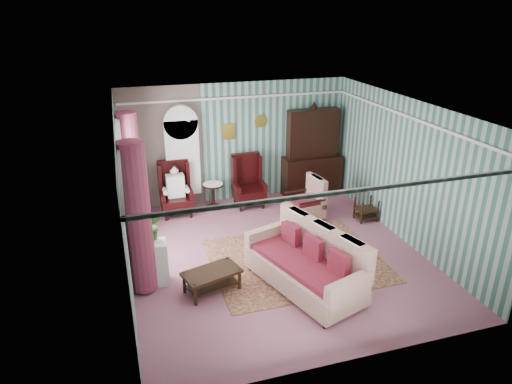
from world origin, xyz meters
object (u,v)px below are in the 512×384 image
object	(u,v)px
wingback_left	(176,189)
round_side_table	(213,196)
wingback_right	(249,182)
coffee_table	(212,281)
floral_armchair	(305,197)
sofa	(304,263)
seated_woman	(176,191)
plant_stand	(151,264)
bookcase	(183,163)
nest_table	(366,209)
dresser_hutch	(313,150)

from	to	relation	value
wingback_left	round_side_table	size ratio (longest dim) A/B	2.08
wingback_right	coffee_table	bearing A→B (deg)	-116.01
round_side_table	floral_armchair	xyz separation A→B (m)	(1.84, -1.24, 0.24)
round_side_table	sofa	bearing A→B (deg)	-78.44
seated_woman	round_side_table	distance (m)	0.96
plant_stand	floral_armchair	bearing A→B (deg)	25.09
seated_woman	floral_armchair	bearing A→B (deg)	-21.67
floral_armchair	round_side_table	bearing A→B (deg)	47.79
bookcase	seated_woman	distance (m)	0.70
sofa	coffee_table	bearing A→B (deg)	57.55
seated_woman	sofa	xyz separation A→B (m)	(1.68, -3.65, -0.09)
nest_table	sofa	bearing A→B (deg)	-138.74
bookcase	wingback_left	xyz separation A→B (m)	(-0.25, -0.39, -0.50)
dresser_hutch	round_side_table	xyz separation A→B (m)	(-2.60, -0.12, -0.88)
seated_woman	coffee_table	world-z (taller)	seated_woman
wingback_right	round_side_table	size ratio (longest dim) A/B	2.08
dresser_hutch	nest_table	size ratio (longest dim) A/B	4.37
seated_woman	floral_armchair	xyz separation A→B (m)	(2.74, -1.09, -0.05)
wingback_left	wingback_right	size ratio (longest dim) A/B	1.00
bookcase	floral_armchair	size ratio (longest dim) A/B	2.08
nest_table	plant_stand	world-z (taller)	plant_stand
bookcase	dresser_hutch	size ratio (longest dim) A/B	0.95
coffee_table	sofa	bearing A→B (deg)	-14.03
bookcase	dresser_hutch	distance (m)	3.25
nest_table	plant_stand	xyz separation A→B (m)	(-4.87, -1.20, 0.13)
wingback_right	floral_armchair	world-z (taller)	wingback_right
sofa	floral_armchair	bearing A→B (deg)	-41.06
nest_table	sofa	xyz separation A→B (m)	(-2.39, -2.10, 0.23)
bookcase	coffee_table	size ratio (longest dim) A/B	2.34
wingback_left	floral_armchair	bearing A→B (deg)	-21.67
wingback_left	sofa	bearing A→B (deg)	-65.32
sofa	wingback_right	bearing A→B (deg)	-19.56
wingback_right	sofa	world-z (taller)	wingback_right
nest_table	coffee_table	bearing A→B (deg)	-156.30
round_side_table	coffee_table	distance (m)	3.50
dresser_hutch	floral_armchair	bearing A→B (deg)	-119.04
bookcase	sofa	bearing A→B (deg)	-70.54
round_side_table	sofa	xyz separation A→B (m)	(0.78, -3.80, 0.20)
wingback_left	round_side_table	distance (m)	0.97
sofa	floral_armchair	world-z (taller)	floral_armchair
wingback_right	coffee_table	world-z (taller)	wingback_right
wingback_left	nest_table	bearing A→B (deg)	-20.85
dresser_hutch	plant_stand	distance (m)	5.31
nest_table	coffee_table	size ratio (longest dim) A/B	0.56
nest_table	round_side_table	bearing A→B (deg)	151.80
round_side_table	plant_stand	bearing A→B (deg)	-120.38
wingback_left	seated_woman	xyz separation A→B (m)	(0.00, 0.00, -0.04)
floral_armchair	sofa	bearing A→B (deg)	149.07
wingback_right	seated_woman	xyz separation A→B (m)	(-1.75, 0.00, -0.04)
sofa	nest_table	bearing A→B (deg)	-67.15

